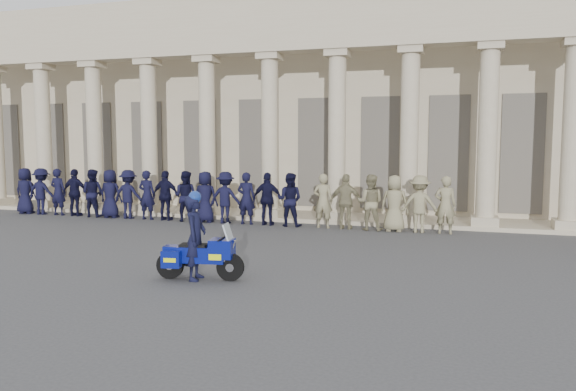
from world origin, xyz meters
The scene contains 5 objects.
ground centered at (0.00, 0.00, 0.00)m, with size 90.00×90.00×0.00m, color #3E3E40.
building centered at (0.00, 14.74, 4.52)m, with size 40.00×12.50×9.00m.
officer_rank centered at (-3.42, 6.69, 0.95)m, with size 17.65×0.72×1.91m.
motorcycle centered at (0.26, -1.19, 0.55)m, with size 1.98×0.90×1.27m.
rider centered at (0.15, -1.21, 0.98)m, with size 0.55×0.75×1.98m.
Camera 1 is at (5.71, -12.22, 3.10)m, focal length 35.00 mm.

